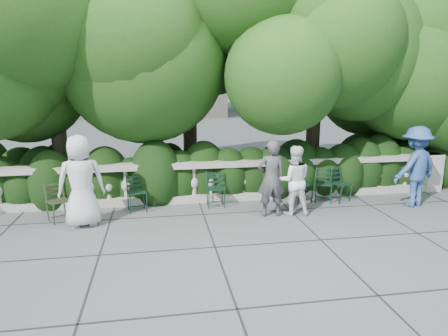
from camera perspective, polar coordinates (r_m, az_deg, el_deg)
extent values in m
plane|color=#505357|center=(8.27, 1.16, -8.28)|extent=(90.00, 90.00, 0.00)
cube|color=#9E998E|center=(9.92, -0.77, -4.15)|extent=(12.00, 0.32, 0.18)
cube|color=#9E998E|center=(9.71, -0.78, 0.61)|extent=(12.00, 0.36, 0.14)
cube|color=#9E998E|center=(12.10, 27.40, -0.51)|extent=(0.44, 0.44, 1.00)
cylinder|color=#3F3023|center=(11.39, -22.48, 3.82)|extent=(0.40, 0.40, 2.80)
ellipsoid|color=#15340E|center=(10.88, -24.02, 15.41)|extent=(5.28, 5.28, 3.96)
cylinder|color=#3F3023|center=(11.69, -4.90, 6.42)|extent=(0.40, 0.40, 3.40)
ellipsoid|color=#15340E|center=(11.21, -4.94, 20.19)|extent=(6.24, 6.24, 4.68)
cylinder|color=#3F3023|center=(11.85, 12.61, 5.27)|extent=(0.40, 0.40, 3.00)
ellipsoid|color=#15340E|center=(11.38, 14.11, 17.13)|extent=(5.52, 5.52, 4.14)
cylinder|color=#3F3023|center=(13.71, 23.52, 4.64)|extent=(0.40, 0.40, 2.60)
ellipsoid|color=#15340E|center=(13.28, 25.27, 13.37)|extent=(4.80, 4.80, 3.60)
imported|color=silver|center=(8.52, -19.76, -1.75)|extent=(1.02, 0.77, 1.89)
imported|color=#414146|center=(8.69, 6.76, -1.50)|extent=(0.62, 0.41, 1.69)
imported|color=white|center=(8.90, 9.96, -1.74)|extent=(0.83, 0.69, 1.54)
imported|color=#2E4B8B|center=(10.33, 25.68, 0.18)|extent=(1.38, 1.04, 1.90)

